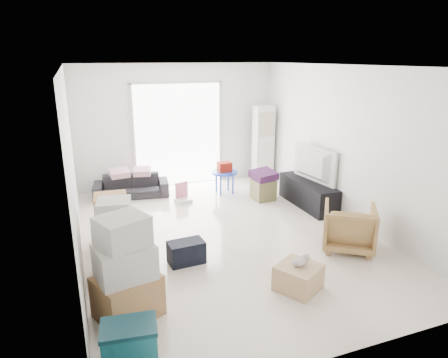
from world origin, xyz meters
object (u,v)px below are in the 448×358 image
at_px(ac_tower, 263,143).
at_px(wood_crate, 298,277).
at_px(sofa, 131,183).
at_px(storage_bins, 131,352).
at_px(television, 309,177).
at_px(armchair, 349,225).
at_px(kids_table, 224,171).
at_px(tv_console, 308,193).
at_px(ottoman, 263,190).

relative_size(ac_tower, wood_crate, 3.58).
height_order(sofa, storage_bins, sofa).
height_order(television, armchair, armchair).
bearing_deg(kids_table, sofa, 165.67).
relative_size(tv_console, sofa, 0.99).
bearing_deg(sofa, kids_table, -5.74).
xyz_separation_m(ac_tower, sofa, (-3.12, -0.15, -0.58)).
bearing_deg(armchair, wood_crate, 64.12).
bearing_deg(television, sofa, 53.51).
bearing_deg(tv_console, ac_tower, 91.48).
height_order(television, storage_bins, television).
bearing_deg(ottoman, storage_bins, -129.57).
relative_size(armchair, ottoman, 1.84).
xyz_separation_m(armchair, wood_crate, (-1.30, -0.72, -0.22)).
xyz_separation_m(tv_console, storage_bins, (-3.90, -3.28, 0.03)).
height_order(ac_tower, ottoman, ac_tower).
height_order(tv_console, storage_bins, storage_bins).
relative_size(sofa, ottoman, 3.69).
distance_m(sofa, armchair, 4.54).
bearing_deg(ac_tower, ottoman, -115.21).
distance_m(ac_tower, sofa, 3.18).
height_order(kids_table, wood_crate, kids_table).
height_order(television, ottoman, television).
xyz_separation_m(tv_console, kids_table, (-1.26, 1.30, 0.24)).
bearing_deg(kids_table, armchair, -74.86).
bearing_deg(kids_table, storage_bins, -119.94).
bearing_deg(armchair, kids_table, -39.65).
xyz_separation_m(television, wood_crate, (-1.72, -2.53, -0.42)).
xyz_separation_m(ac_tower, television, (0.05, -1.94, -0.29)).
height_order(tv_console, kids_table, kids_table).
bearing_deg(wood_crate, sofa, 108.63).
distance_m(ottoman, kids_table, 0.94).
bearing_deg(ottoman, ac_tower, 64.79).
bearing_deg(tv_console, ottoman, 135.72).
bearing_deg(ottoman, tv_console, -44.28).
height_order(ac_tower, wood_crate, ac_tower).
relative_size(tv_console, television, 1.28).
bearing_deg(armchair, storage_bins, 58.03).
height_order(sofa, kids_table, kids_table).
bearing_deg(armchair, ottoman, -49.21).
relative_size(sofa, wood_crate, 3.13).
xyz_separation_m(television, armchair, (-0.42, -1.81, -0.20)).
bearing_deg(ac_tower, wood_crate, -110.46).
distance_m(tv_console, wood_crate, 3.06).
height_order(television, kids_table, kids_table).
xyz_separation_m(ac_tower, armchair, (-0.37, -3.75, -0.49)).
bearing_deg(tv_console, television, 0.00).
distance_m(tv_console, television, 0.33).
height_order(ac_tower, kids_table, ac_tower).
xyz_separation_m(sofa, wood_crate, (1.46, -4.32, -0.14)).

